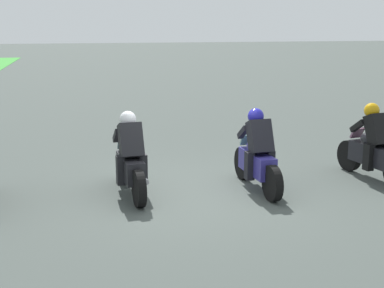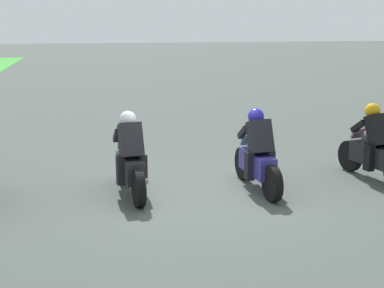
% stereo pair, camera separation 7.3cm
% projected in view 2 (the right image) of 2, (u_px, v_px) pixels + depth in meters
% --- Properties ---
extents(ground_plane, '(120.00, 120.00, 0.00)m').
position_uv_depth(ground_plane, '(199.00, 194.00, 9.95)').
color(ground_plane, '#3E4642').
extents(rider_lane_a, '(2.03, 0.64, 1.51)m').
position_uv_depth(rider_lane_a, '(374.00, 149.00, 10.68)').
color(rider_lane_a, black).
rests_on(rider_lane_a, ground_plane).
extents(rider_lane_b, '(2.04, 0.56, 1.51)m').
position_uv_depth(rider_lane_b, '(257.00, 157.00, 10.07)').
color(rider_lane_b, black).
rests_on(rider_lane_b, ground_plane).
extents(rider_lane_c, '(2.04, 0.58, 1.51)m').
position_uv_depth(rider_lane_c, '(130.00, 161.00, 9.79)').
color(rider_lane_c, black).
rests_on(rider_lane_c, ground_plane).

